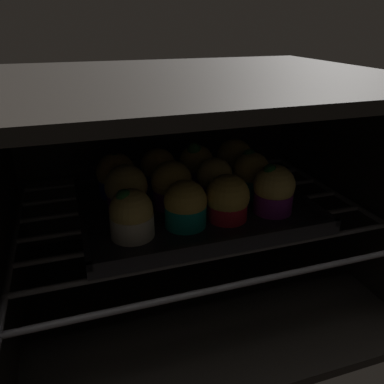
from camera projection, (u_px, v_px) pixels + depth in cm
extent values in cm
cube|color=black|center=(194.00, 286.00, 68.74)|extent=(59.00, 47.00, 1.50)
cube|color=black|center=(194.00, 80.00, 54.33)|extent=(59.00, 47.00, 1.50)
cube|color=black|center=(160.00, 153.00, 81.27)|extent=(59.00, 1.50, 34.00)
cube|color=black|center=(345.00, 174.00, 69.78)|extent=(1.50, 47.00, 34.00)
cylinder|color=#4C494C|center=(245.00, 283.00, 46.42)|extent=(54.00, 0.80, 0.80)
cylinder|color=#4C494C|center=(224.00, 255.00, 51.92)|extent=(54.00, 0.80, 0.80)
cylinder|color=#4C494C|center=(208.00, 233.00, 57.42)|extent=(54.00, 0.80, 0.80)
cylinder|color=#4C494C|center=(194.00, 214.00, 62.91)|extent=(54.00, 0.80, 0.80)
cylinder|color=#4C494C|center=(183.00, 199.00, 68.41)|extent=(54.00, 0.80, 0.80)
cylinder|color=#4C494C|center=(173.00, 185.00, 73.90)|extent=(54.00, 0.80, 0.80)
cylinder|color=#4C494C|center=(164.00, 174.00, 79.40)|extent=(54.00, 0.80, 0.80)
cylinder|color=#4C494C|center=(14.00, 242.00, 55.16)|extent=(0.80, 42.00, 0.80)
cylinder|color=#4C494C|center=(334.00, 193.00, 70.66)|extent=(0.80, 42.00, 0.80)
cube|color=black|center=(192.00, 206.00, 63.41)|extent=(35.60, 28.50, 1.20)
cube|color=black|center=(225.00, 242.00, 50.95)|extent=(35.60, 0.80, 1.00)
cube|color=black|center=(170.00, 171.00, 74.99)|extent=(35.60, 0.80, 1.00)
cube|color=black|center=(82.00, 215.00, 57.97)|extent=(0.80, 28.50, 1.00)
cube|color=black|center=(286.00, 187.00, 67.96)|extent=(0.80, 28.50, 1.00)
cylinder|color=silver|center=(132.00, 225.00, 52.92)|extent=(6.00, 6.00, 3.19)
sphere|color=#DBBC60|center=(131.00, 210.00, 51.99)|extent=(5.94, 5.94, 5.94)
sphere|color=#28702D|center=(124.00, 197.00, 50.64)|extent=(2.16, 2.16, 2.16)
cylinder|color=#0C8C84|center=(185.00, 215.00, 55.65)|extent=(6.00, 6.00, 3.19)
sphere|color=gold|center=(185.00, 201.00, 54.74)|extent=(6.15, 6.15, 6.15)
sphere|color=#28702D|center=(185.00, 188.00, 53.88)|extent=(1.77, 1.77, 1.77)
cylinder|color=red|center=(227.00, 209.00, 57.59)|extent=(6.00, 6.00, 3.19)
sphere|color=gold|center=(228.00, 196.00, 56.74)|extent=(6.52, 6.52, 6.52)
sphere|color=#1E6023|center=(222.00, 182.00, 56.68)|extent=(1.62, 1.62, 1.62)
cylinder|color=#7A238C|center=(273.00, 202.00, 59.77)|extent=(6.00, 6.00, 3.19)
sphere|color=#DBBC60|center=(274.00, 185.00, 58.63)|extent=(6.31, 6.31, 6.31)
sphere|color=#19511E|center=(270.00, 171.00, 57.30)|extent=(2.04, 2.04, 2.04)
cylinder|color=#7A238C|center=(127.00, 202.00, 59.74)|extent=(6.00, 6.00, 3.19)
sphere|color=#DBBC60|center=(126.00, 186.00, 58.65)|extent=(6.54, 6.54, 6.54)
sphere|color=#28702D|center=(131.00, 172.00, 58.77)|extent=(2.08, 2.08, 2.08)
cylinder|color=#7A238C|center=(172.00, 197.00, 61.55)|extent=(6.00, 6.00, 3.19)
sphere|color=gold|center=(172.00, 181.00, 60.48)|extent=(6.49, 6.49, 6.49)
sphere|color=#28702D|center=(175.00, 167.00, 59.68)|extent=(1.74, 1.74, 1.74)
cylinder|color=#7A238C|center=(214.00, 191.00, 63.65)|extent=(6.00, 6.00, 3.19)
sphere|color=#DBBC60|center=(215.00, 176.00, 62.57)|extent=(5.86, 5.86, 5.86)
cylinder|color=#0C8C84|center=(250.00, 185.00, 65.71)|extent=(6.00, 6.00, 3.19)
sphere|color=gold|center=(251.00, 170.00, 64.59)|extent=(6.14, 6.14, 6.14)
sphere|color=#28702D|center=(249.00, 156.00, 64.06)|extent=(2.30, 2.30, 2.30)
cylinder|color=#1928B7|center=(117.00, 185.00, 65.69)|extent=(6.00, 6.00, 3.19)
sphere|color=gold|center=(116.00, 172.00, 64.71)|extent=(6.48, 6.48, 6.48)
sphere|color=#19511E|center=(115.00, 160.00, 63.73)|extent=(2.37, 2.37, 2.37)
cylinder|color=#1928B7|center=(159.00, 180.00, 67.91)|extent=(6.00, 6.00, 3.19)
sphere|color=gold|center=(158.00, 166.00, 66.84)|extent=(6.10, 6.10, 6.10)
sphere|color=#28702D|center=(161.00, 156.00, 65.83)|extent=(2.16, 2.16, 2.16)
cylinder|color=#7A238C|center=(196.00, 176.00, 69.54)|extent=(6.00, 6.00, 3.19)
sphere|color=gold|center=(196.00, 162.00, 68.42)|extent=(6.02, 6.02, 6.02)
sphere|color=#28702D|center=(194.00, 149.00, 66.69)|extent=(2.43, 2.43, 2.43)
cylinder|color=#0C8C84|center=(234.00, 171.00, 71.83)|extent=(6.00, 6.00, 3.19)
sphere|color=gold|center=(234.00, 157.00, 70.68)|extent=(6.45, 6.45, 6.45)
sphere|color=#28702D|center=(232.00, 145.00, 71.10)|extent=(1.62, 1.62, 1.62)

